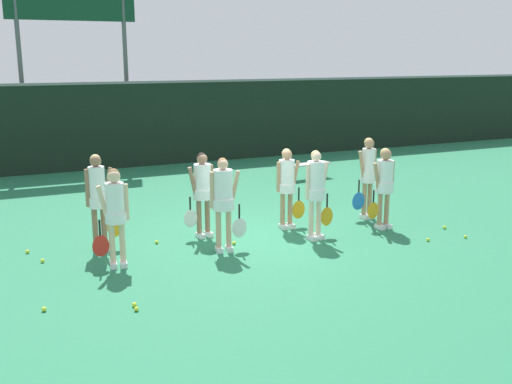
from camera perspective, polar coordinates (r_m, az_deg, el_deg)
ground_plane at (r=11.88m, az=-0.04°, el=-4.44°), size 140.00×140.00×0.00m
fence_windscreen at (r=19.66m, az=-10.52°, el=6.42°), size 60.00×0.08×2.73m
scoreboard at (r=20.08m, az=-17.17°, el=15.78°), size 3.91×0.15×6.00m
bench_courtside at (r=17.45m, az=4.58°, el=2.48°), size 1.74×0.54×0.45m
player_0 at (r=10.33m, az=-13.28°, el=-1.61°), size 0.64×0.36×1.71m
player_1 at (r=10.87m, az=-3.11°, el=-0.44°), size 0.67×0.40×1.75m
player_2 at (r=11.63m, az=5.72°, el=0.45°), size 0.66×0.39×1.76m
player_3 at (r=12.60m, az=12.13°, el=1.05°), size 0.65×0.38×1.69m
player_4 at (r=11.25m, az=-14.82°, el=-0.26°), size 0.62×0.34×1.81m
player_5 at (r=11.78m, az=-5.13°, el=0.44°), size 0.65×0.39×1.70m
player_6 at (r=12.36m, az=2.97°, el=0.99°), size 0.66×0.37×1.68m
player_7 at (r=13.31m, az=10.60°, el=1.93°), size 0.63×0.33×1.79m
tennis_ball_0 at (r=12.16m, az=16.05°, el=-4.38°), size 0.07×0.07×0.07m
tennis_ball_1 at (r=8.80m, az=-11.33°, el=-10.88°), size 0.07×0.07×0.07m
tennis_ball_2 at (r=11.76m, az=-20.95°, el=-5.32°), size 0.07×0.07×0.07m
tennis_ball_3 at (r=8.95m, az=-11.51°, el=-10.46°), size 0.07×0.07×0.07m
tennis_ball_4 at (r=13.10m, az=17.52°, el=-3.23°), size 0.07×0.07×0.07m
tennis_ball_5 at (r=11.49m, az=-2.11°, el=-4.87°), size 0.07×0.07×0.07m
tennis_ball_6 at (r=11.17m, az=-19.67°, el=-6.18°), size 0.07×0.07×0.07m
tennis_ball_7 at (r=9.14m, az=-19.54°, el=-10.48°), size 0.07×0.07×0.07m
tennis_ball_8 at (r=12.58m, az=19.32°, el=-4.04°), size 0.06×0.06×0.06m
tennis_ball_9 at (r=11.70m, az=-9.44°, el=-4.72°), size 0.07×0.07×0.07m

